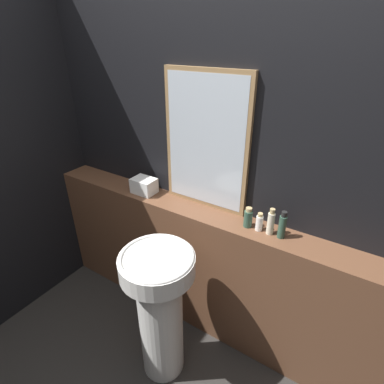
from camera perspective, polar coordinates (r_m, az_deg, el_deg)
wall_back at (r=1.91m, az=4.78°, el=5.09°), size 8.00×0.06×2.50m
vanity_counter at (r=2.22m, az=2.20°, el=-14.62°), size 2.55×0.22×0.97m
pedestal_sink at (r=1.92m, az=-6.11°, el=-20.92°), size 0.42×0.42×0.94m
mirror at (r=1.84m, az=2.63°, el=9.31°), size 0.57×0.03×0.85m
towel_stack at (r=2.16m, az=-9.12°, el=1.20°), size 0.17×0.12×0.11m
shampoo_bottle at (r=1.79m, az=10.64°, el=-4.87°), size 0.05×0.05×0.13m
conditioner_bottle at (r=1.77m, az=12.71°, el=-5.66°), size 0.04×0.04×0.11m
lotion_bottle at (r=1.75m, az=14.78°, el=-5.61°), size 0.04×0.04×0.16m
body_wash_bottle at (r=1.73m, az=16.82°, el=-6.17°), size 0.04×0.04×0.17m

